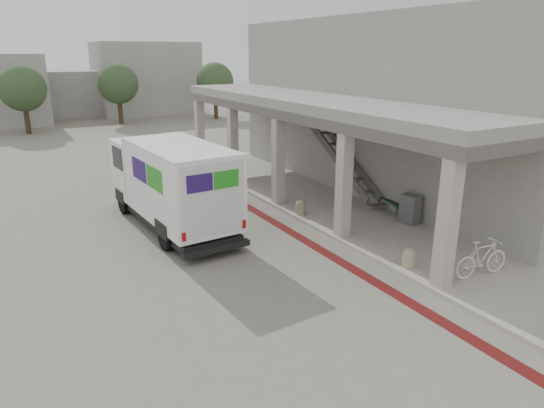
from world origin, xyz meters
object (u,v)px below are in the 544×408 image
bench (391,203)px  bicycle_cream (482,258)px  fedex_truck (171,182)px  utility_cabinet (410,209)px

bench → bicycle_cream: bearing=-93.9°
fedex_truck → bicycle_cream: size_ratio=4.16×
fedex_truck → utility_cabinet: size_ratio=7.01×
bench → bicycle_cream: size_ratio=1.00×
bench → utility_cabinet: bearing=-92.8°
fedex_truck → bicycle_cream: fedex_truck is taller
fedex_truck → bench: bearing=-23.0°
bench → utility_cabinet: 1.44m
bench → bicycle_cream: 5.55m
fedex_truck → utility_cabinet: 8.03m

